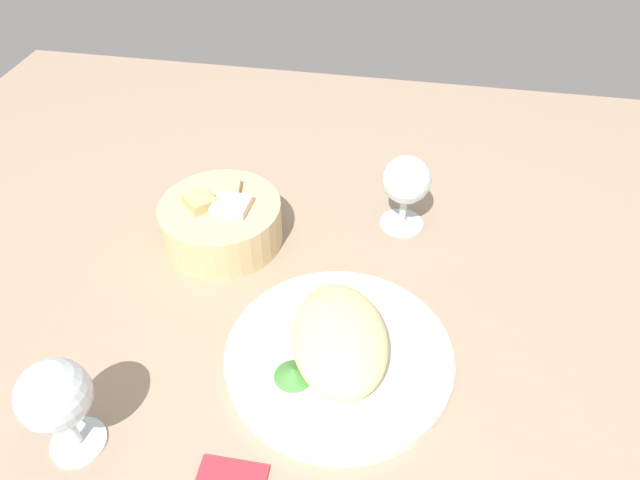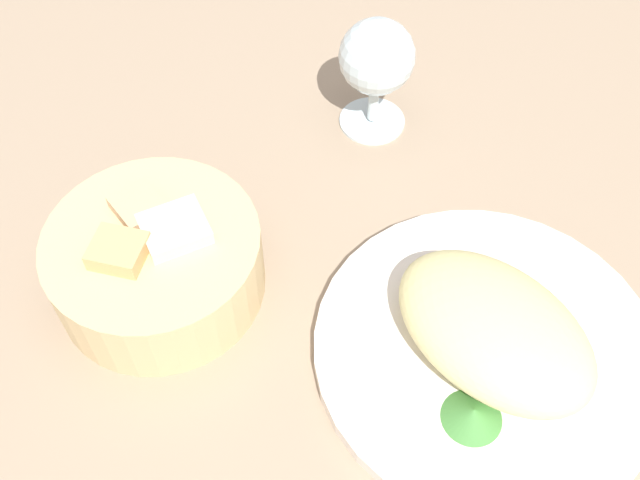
{
  "view_description": "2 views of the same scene",
  "coord_description": "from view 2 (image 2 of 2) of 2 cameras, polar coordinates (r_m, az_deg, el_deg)",
  "views": [
    {
      "loc": [
        -44.52,
        -16.14,
        57.26
      ],
      "look_at": [
        11.78,
        -6.0,
        5.67
      ],
      "focal_mm": 33.04,
      "sensor_mm": 36.0,
      "label": 1
    },
    {
      "loc": [
        -20.51,
        13.66,
        52.24
      ],
      "look_at": [
        10.96,
        -3.46,
        3.83
      ],
      "focal_mm": 41.89,
      "sensor_mm": 36.0,
      "label": 2
    }
  ],
  "objects": [
    {
      "name": "ground_plane",
      "position": [
        0.59,
        2.2,
        -11.74
      ],
      "size": [
        140.0,
        140.0,
        2.0
      ],
      "primitive_type": "cube",
      "color": "gray"
    },
    {
      "name": "omelette",
      "position": [
        0.57,
        13.18,
        -6.66
      ],
      "size": [
        18.7,
        14.87,
        5.11
      ],
      "primitive_type": "ellipsoid",
      "rotation": [
        0.0,
        0.0,
        0.26
      ],
      "color": "beige",
      "rests_on": "plate"
    },
    {
      "name": "plate",
      "position": [
        0.6,
        12.6,
        -8.22
      ],
      "size": [
        26.86,
        26.86,
        1.4
      ],
      "primitive_type": "cylinder",
      "color": "white",
      "rests_on": "ground_plane"
    },
    {
      "name": "bread_basket",
      "position": [
        0.61,
        -12.37,
        -1.54
      ],
      "size": [
        17.03,
        17.03,
        7.92
      ],
      "color": "#D4B681",
      "rests_on": "ground_plane"
    },
    {
      "name": "lettuce_garnish",
      "position": [
        0.56,
        11.59,
        -12.87
      ],
      "size": [
        4.49,
        4.49,
        1.37
      ],
      "primitive_type": "cone",
      "color": "#43853B",
      "rests_on": "plate"
    },
    {
      "name": "wine_glass_near",
      "position": [
        0.7,
        4.34,
        13.43
      ],
      "size": [
        7.0,
        7.0,
        11.65
      ],
      "color": "silver",
      "rests_on": "ground_plane"
    }
  ]
}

